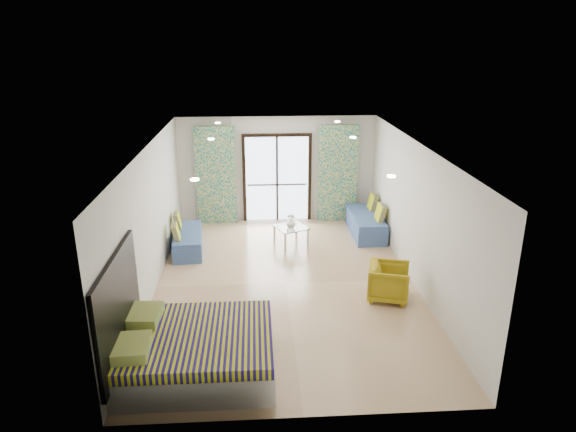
{
  "coord_description": "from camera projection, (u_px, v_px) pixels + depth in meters",
  "views": [
    {
      "loc": [
        -0.54,
        -9.02,
        4.56
      ],
      "look_at": [
        0.09,
        0.7,
        1.15
      ],
      "focal_mm": 32.0,
      "sensor_mm": 36.0,
      "label": 1
    }
  ],
  "objects": [
    {
      "name": "balcony_rail",
      "position": [
        277.0,
        185.0,
        13.23
      ],
      "size": [
        1.52,
        0.03,
        0.04
      ],
      "primitive_type": "cube",
      "color": "#595451",
      "rests_on": "balcony_door"
    },
    {
      "name": "curtain_right",
      "position": [
        338.0,
        174.0,
        13.08
      ],
      "size": [
        1.0,
        0.1,
        2.5
      ],
      "primitive_type": "cube",
      "color": "white",
      "rests_on": "floor"
    },
    {
      "name": "daybed_left",
      "position": [
        187.0,
        240.0,
        11.5
      ],
      "size": [
        0.76,
        1.64,
        0.78
      ],
      "rotation": [
        0.0,
        0.0,
        0.09
      ],
      "color": "#3B568C",
      "rests_on": "floor"
    },
    {
      "name": "ceiling",
      "position": [
        286.0,
        147.0,
        9.14
      ],
      "size": [
        5.0,
        7.5,
        0.01
      ],
      "primitive_type": null,
      "color": "silver",
      "rests_on": "ground"
    },
    {
      "name": "downlight_b",
      "position": [
        391.0,
        176.0,
        7.35
      ],
      "size": [
        0.12,
        0.12,
        0.02
      ],
      "primitive_type": "cylinder",
      "color": "#FFE0B2",
      "rests_on": "ceiling"
    },
    {
      "name": "downlight_a",
      "position": [
        195.0,
        179.0,
        7.18
      ],
      "size": [
        0.12,
        0.12,
        0.02
      ],
      "primitive_type": "cylinder",
      "color": "#FFE0B2",
      "rests_on": "ceiling"
    },
    {
      "name": "downlight_d",
      "position": [
        353.0,
        137.0,
        10.18
      ],
      "size": [
        0.12,
        0.12,
        0.02
      ],
      "primitive_type": "cylinder",
      "color": "#FFE0B2",
      "rests_on": "ceiling"
    },
    {
      "name": "wall_front",
      "position": [
        305.0,
        324.0,
        6.06
      ],
      "size": [
        5.0,
        0.01,
        2.7
      ],
      "primitive_type": null,
      "color": "silver",
      "rests_on": "ground"
    },
    {
      "name": "bed",
      "position": [
        194.0,
        351.0,
        7.32
      ],
      "size": [
        2.21,
        1.8,
        0.76
      ],
      "color": "silver",
      "rests_on": "floor"
    },
    {
      "name": "wall_right",
      "position": [
        417.0,
        215.0,
        9.74
      ],
      "size": [
        0.01,
        7.5,
        2.7
      ],
      "primitive_type": null,
      "color": "silver",
      "rests_on": "ground"
    },
    {
      "name": "downlight_f",
      "position": [
        337.0,
        122.0,
        12.06
      ],
      "size": [
        0.12,
        0.12,
        0.02
      ],
      "primitive_type": "cylinder",
      "color": "#FFE0B2",
      "rests_on": "ceiling"
    },
    {
      "name": "downlight_c",
      "position": [
        211.0,
        139.0,
        10.01
      ],
      "size": [
        0.12,
        0.12,
        0.02
      ],
      "primitive_type": "cylinder",
      "color": "#FFE0B2",
      "rests_on": "ceiling"
    },
    {
      "name": "headboard",
      "position": [
        119.0,
        308.0,
        7.02
      ],
      "size": [
        0.06,
        2.1,
        1.5
      ],
      "primitive_type": "cube",
      "color": "black",
      "rests_on": "floor"
    },
    {
      "name": "balcony_door",
      "position": [
        277.0,
        173.0,
        13.12
      ],
      "size": [
        1.76,
        0.08,
        2.28
      ],
      "color": "black",
      "rests_on": "floor"
    },
    {
      "name": "coffee_table",
      "position": [
        291.0,
        229.0,
        11.78
      ],
      "size": [
        0.87,
        0.87,
        0.76
      ],
      "rotation": [
        0.0,
        0.0,
        0.4
      ],
      "color": "silver",
      "rests_on": "floor"
    },
    {
      "name": "switch_plate",
      "position": [
        137.0,
        269.0,
        8.2
      ],
      "size": [
        0.02,
        0.1,
        0.1
      ],
      "primitive_type": "cube",
      "color": "silver",
      "rests_on": "wall_left"
    },
    {
      "name": "wall_back",
      "position": [
        277.0,
        169.0,
        13.12
      ],
      "size": [
        5.0,
        0.01,
        2.7
      ],
      "primitive_type": null,
      "color": "silver",
      "rests_on": "ground"
    },
    {
      "name": "curtain_left",
      "position": [
        216.0,
        176.0,
        12.89
      ],
      "size": [
        1.0,
        0.1,
        2.5
      ],
      "primitive_type": "cube",
      "color": "white",
      "rests_on": "floor"
    },
    {
      "name": "armchair",
      "position": [
        389.0,
        280.0,
        9.34
      ],
      "size": [
        0.83,
        0.86,
        0.73
      ],
      "primitive_type": "imported",
      "rotation": [
        0.0,
        0.0,
        1.3
      ],
      "color": "#A38A15",
      "rests_on": "floor"
    },
    {
      "name": "vase",
      "position": [
        291.0,
        223.0,
        11.69
      ],
      "size": [
        0.26,
        0.27,
        0.21
      ],
      "primitive_type": "imported",
      "rotation": [
        0.0,
        0.0,
        -0.31
      ],
      "color": "white",
      "rests_on": "coffee_table"
    },
    {
      "name": "daybed_right",
      "position": [
        366.0,
        223.0,
        12.48
      ],
      "size": [
        0.7,
        1.78,
        0.88
      ],
      "rotation": [
        0.0,
        0.0,
        -0.0
      ],
      "color": "#3B568C",
      "rests_on": "floor"
    },
    {
      "name": "wall_left",
      "position": [
        150.0,
        221.0,
        9.43
      ],
      "size": [
        0.01,
        7.5,
        2.7
      ],
      "primitive_type": null,
      "color": "silver",
      "rests_on": "ground"
    },
    {
      "name": "floor",
      "position": [
        286.0,
        283.0,
        10.03
      ],
      "size": [
        5.0,
        7.5,
        0.01
      ],
      "primitive_type": null,
      "color": "tan",
      "rests_on": "ground"
    },
    {
      "name": "downlight_e",
      "position": [
        218.0,
        123.0,
        11.89
      ],
      "size": [
        0.12,
        0.12,
        0.02
      ],
      "primitive_type": "cylinder",
      "color": "#FFE0B2",
      "rests_on": "ceiling"
    }
  ]
}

